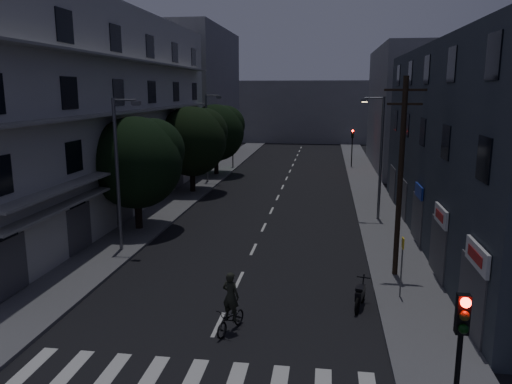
% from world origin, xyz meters
% --- Properties ---
extents(ground, '(160.00, 160.00, 0.00)m').
position_xyz_m(ground, '(0.00, 25.00, 0.00)').
color(ground, black).
rests_on(ground, ground).
extents(sidewalk_left, '(3.00, 90.00, 0.15)m').
position_xyz_m(sidewalk_left, '(-7.50, 25.00, 0.07)').
color(sidewalk_left, '#565659').
rests_on(sidewalk_left, ground).
extents(sidewalk_right, '(3.00, 90.00, 0.15)m').
position_xyz_m(sidewalk_right, '(7.50, 25.00, 0.07)').
color(sidewalk_right, '#565659').
rests_on(sidewalk_right, ground).
extents(lane_markings, '(0.15, 60.50, 0.01)m').
position_xyz_m(lane_markings, '(0.00, 31.25, 0.01)').
color(lane_markings, beige).
rests_on(lane_markings, ground).
extents(building_left, '(7.00, 36.00, 14.00)m').
position_xyz_m(building_left, '(-11.98, 18.00, 6.99)').
color(building_left, '#B1B1AC').
rests_on(building_left, ground).
extents(building_right, '(6.19, 28.00, 11.00)m').
position_xyz_m(building_right, '(11.99, 14.00, 5.50)').
color(building_right, '#2A313A').
rests_on(building_right, ground).
extents(building_far_left, '(6.00, 20.00, 16.00)m').
position_xyz_m(building_far_left, '(-12.00, 48.00, 8.00)').
color(building_far_left, slate).
rests_on(building_far_left, ground).
extents(building_far_right, '(6.00, 20.00, 13.00)m').
position_xyz_m(building_far_right, '(12.00, 42.00, 6.50)').
color(building_far_right, slate).
rests_on(building_far_right, ground).
extents(building_far_end, '(24.00, 8.00, 10.00)m').
position_xyz_m(building_far_end, '(0.00, 70.00, 5.00)').
color(building_far_end, slate).
rests_on(building_far_end, ground).
extents(tree_near, '(5.57, 5.57, 6.87)m').
position_xyz_m(tree_near, '(-7.52, 13.81, 4.45)').
color(tree_near, black).
rests_on(tree_near, sidewalk_left).
extents(tree_mid, '(5.76, 5.76, 7.09)m').
position_xyz_m(tree_mid, '(-7.22, 25.40, 4.58)').
color(tree_mid, black).
rests_on(tree_mid, sidewalk_left).
extents(tree_far, '(5.68, 5.68, 7.02)m').
position_xyz_m(tree_far, '(-7.19, 34.40, 4.55)').
color(tree_far, black).
rests_on(tree_far, sidewalk_left).
extents(traffic_signal_near, '(0.28, 0.37, 4.10)m').
position_xyz_m(traffic_signal_near, '(6.82, -4.27, 3.10)').
color(traffic_signal_near, black).
rests_on(traffic_signal_near, sidewalk_right).
extents(traffic_signal_far_right, '(0.28, 0.37, 4.10)m').
position_xyz_m(traffic_signal_far_right, '(6.61, 41.27, 3.10)').
color(traffic_signal_far_right, black).
rests_on(traffic_signal_far_right, sidewalk_right).
extents(traffic_signal_far_left, '(0.28, 0.37, 4.10)m').
position_xyz_m(traffic_signal_far_left, '(-6.46, 39.21, 3.10)').
color(traffic_signal_far_left, black).
rests_on(traffic_signal_far_left, sidewalk_left).
extents(street_lamp_left_near, '(1.51, 0.25, 8.00)m').
position_xyz_m(street_lamp_left_near, '(-6.87, 9.63, 4.60)').
color(street_lamp_left_near, slate).
rests_on(street_lamp_left_near, sidewalk_left).
extents(street_lamp_right, '(1.51, 0.25, 8.00)m').
position_xyz_m(street_lamp_right, '(7.21, 18.18, 4.60)').
color(street_lamp_right, '#525459').
rests_on(street_lamp_right, sidewalk_right).
extents(street_lamp_left_far, '(1.51, 0.25, 8.00)m').
position_xyz_m(street_lamp_left_far, '(-7.04, 30.07, 4.60)').
color(street_lamp_left_far, '#56595E').
rests_on(street_lamp_left_far, sidewalk_left).
extents(utility_pole, '(1.80, 0.24, 9.00)m').
position_xyz_m(utility_pole, '(7.11, 7.87, 4.87)').
color(utility_pole, black).
rests_on(utility_pole, sidewalk_right).
extents(bus_stop_sign, '(0.06, 0.35, 2.52)m').
position_xyz_m(bus_stop_sign, '(6.99, 5.25, 1.89)').
color(bus_stop_sign, '#595B60').
rests_on(bus_stop_sign, sidewalk_right).
extents(motorcycle, '(0.70, 1.86, 1.21)m').
position_xyz_m(motorcycle, '(5.30, 4.27, 0.48)').
color(motorcycle, black).
rests_on(motorcycle, ground).
extents(cyclist, '(1.20, 1.89, 2.26)m').
position_xyz_m(cyclist, '(0.57, 1.53, 0.76)').
color(cyclist, black).
rests_on(cyclist, ground).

